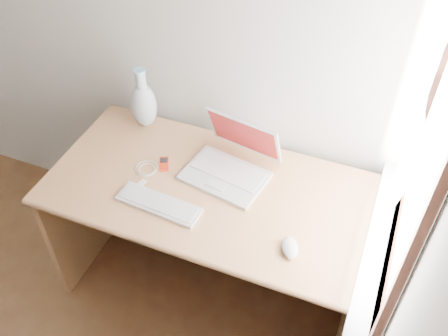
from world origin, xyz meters
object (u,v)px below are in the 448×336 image
at_px(laptop, 229,162).
at_px(external_keyboard, 159,204).
at_px(desk, 219,207).
at_px(vase, 144,103).

xyz_separation_m(laptop, external_keyboard, (-0.20, -0.31, -0.05)).
distance_m(desk, laptop, 0.29).
bearing_deg(vase, desk, -22.60).
distance_m(desk, vase, 0.63).
bearing_deg(external_keyboard, vase, 127.71).
height_order(desk, vase, vase).
height_order(external_keyboard, vase, vase).
xyz_separation_m(external_keyboard, vase, (-0.31, 0.47, 0.12)).
bearing_deg(laptop, external_keyboard, -113.24).
bearing_deg(vase, laptop, -16.93).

